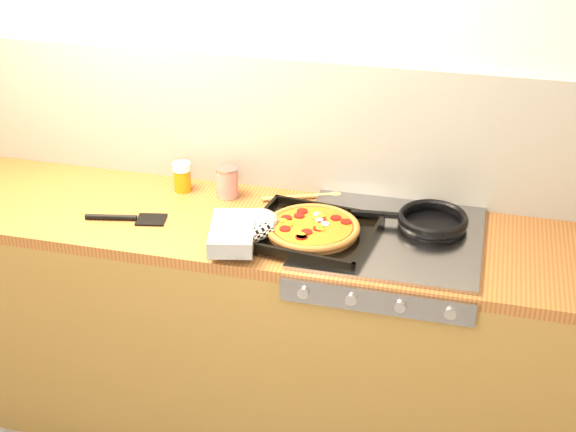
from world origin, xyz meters
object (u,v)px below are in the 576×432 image
(pizza_on_tray, at_px, (291,229))
(juice_glass, at_px, (182,177))
(tomato_can, at_px, (227,182))
(frying_pan, at_px, (431,221))

(pizza_on_tray, distance_m, juice_glass, 0.55)
(tomato_can, bearing_deg, pizza_on_tray, -40.29)
(juice_glass, bearing_deg, tomato_can, -2.21)
(pizza_on_tray, bearing_deg, frying_pan, 23.09)
(pizza_on_tray, xyz_separation_m, frying_pan, (0.44, 0.19, -0.01))
(pizza_on_tray, distance_m, tomato_can, 0.40)
(pizza_on_tray, height_order, tomato_can, tomato_can)
(tomato_can, distance_m, juice_glass, 0.18)
(frying_pan, relative_size, tomato_can, 3.50)
(frying_pan, bearing_deg, juice_glass, 175.15)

